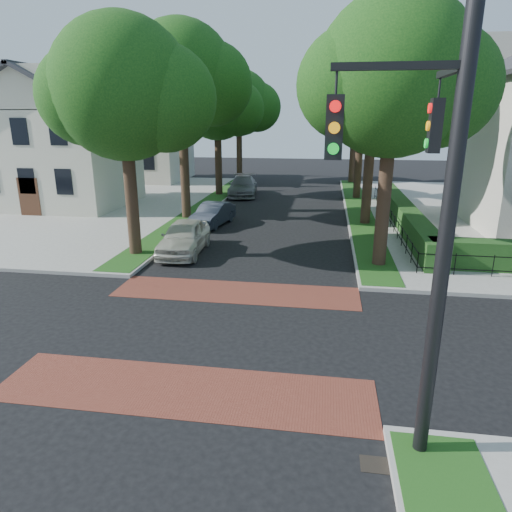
# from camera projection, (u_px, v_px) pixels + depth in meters

# --- Properties ---
(ground) EXTENTS (120.00, 120.00, 0.00)m
(ground) POSITION_uv_depth(u_px,v_px,m) (216.00, 330.00, 13.84)
(ground) COLOR black
(ground) RESTS_ON ground
(sidewalk_nw) EXTENTS (30.00, 30.00, 0.15)m
(sidewalk_nw) POSITION_uv_depth(u_px,v_px,m) (24.00, 201.00, 34.60)
(sidewalk_nw) COLOR gray
(sidewalk_nw) RESTS_ON ground
(crosswalk_far) EXTENTS (9.00, 2.20, 0.01)m
(crosswalk_far) POSITION_uv_depth(u_px,v_px,m) (236.00, 292.00, 16.86)
(crosswalk_far) COLOR brown
(crosswalk_far) RESTS_ON ground
(crosswalk_near) EXTENTS (9.00, 2.20, 0.01)m
(crosswalk_near) POSITION_uv_depth(u_px,v_px,m) (184.00, 390.00, 10.82)
(crosswalk_near) COLOR brown
(crosswalk_near) RESTS_ON ground
(storm_drain) EXTENTS (0.65, 0.45, 0.01)m
(storm_drain) POSITION_uv_depth(u_px,v_px,m) (378.00, 465.00, 8.49)
(storm_drain) COLOR black
(storm_drain) RESTS_ON ground
(grass_strip_ne) EXTENTS (1.60, 29.80, 0.02)m
(grass_strip_ne) POSITION_uv_depth(u_px,v_px,m) (359.00, 209.00, 31.06)
(grass_strip_ne) COLOR #1C4914
(grass_strip_ne) RESTS_ON sidewalk_ne
(grass_strip_nw) EXTENTS (1.60, 29.80, 0.02)m
(grass_strip_nw) POSITION_uv_depth(u_px,v_px,m) (205.00, 205.00, 32.63)
(grass_strip_nw) COLOR #1C4914
(grass_strip_nw) RESTS_ON sidewalk_nw
(tree_right_near) EXTENTS (7.75, 6.67, 10.66)m
(tree_right_near) POSITION_uv_depth(u_px,v_px,m) (396.00, 79.00, 17.64)
(tree_right_near) COLOR black
(tree_right_near) RESTS_ON sidewalk_ne
(tree_right_mid) EXTENTS (8.25, 7.09, 11.22)m
(tree_right_mid) POSITION_uv_depth(u_px,v_px,m) (376.00, 83.00, 25.10)
(tree_right_mid) COLOR black
(tree_right_mid) RESTS_ON sidewalk_ne
(tree_right_far) EXTENTS (7.25, 6.23, 9.74)m
(tree_right_far) POSITION_uv_depth(u_px,v_px,m) (363.00, 107.00, 33.90)
(tree_right_far) COLOR black
(tree_right_far) RESTS_ON sidewalk_ne
(tree_right_back) EXTENTS (7.50, 6.45, 10.20)m
(tree_right_back) POSITION_uv_depth(u_px,v_px,m) (357.00, 105.00, 42.31)
(tree_right_back) COLOR black
(tree_right_back) RESTS_ON sidewalk_ne
(tree_left_near) EXTENTS (7.50, 6.45, 10.20)m
(tree_left_near) POSITION_uv_depth(u_px,v_px,m) (128.00, 91.00, 19.33)
(tree_left_near) COLOR black
(tree_left_near) RESTS_ON sidewalk_nw
(tree_left_mid) EXTENTS (8.00, 6.88, 11.48)m
(tree_left_mid) POSITION_uv_depth(u_px,v_px,m) (183.00, 79.00, 26.59)
(tree_left_mid) COLOR black
(tree_left_mid) RESTS_ON sidewalk_nw
(tree_left_far) EXTENTS (7.00, 6.02, 9.86)m
(tree_left_far) POSITION_uv_depth(u_px,v_px,m) (219.00, 105.00, 35.43)
(tree_left_far) COLOR black
(tree_left_far) RESTS_ON sidewalk_nw
(tree_left_back) EXTENTS (7.75, 6.66, 10.44)m
(tree_left_back) POSITION_uv_depth(u_px,v_px,m) (240.00, 104.00, 43.87)
(tree_left_back) COLOR black
(tree_left_back) RESTS_ON sidewalk_nw
(hedge_main_road) EXTENTS (1.00, 18.00, 1.20)m
(hedge_main_road) POSITION_uv_depth(u_px,v_px,m) (404.00, 214.00, 26.68)
(hedge_main_road) COLOR #1A3A14
(hedge_main_road) RESTS_ON sidewalk_ne
(fence_main_road) EXTENTS (0.06, 18.00, 0.90)m
(fence_main_road) POSITION_uv_depth(u_px,v_px,m) (390.00, 216.00, 26.84)
(fence_main_road) COLOR black
(fence_main_road) RESTS_ON sidewalk_ne
(house_left_near) EXTENTS (10.00, 9.00, 10.14)m
(house_left_near) POSITION_uv_depth(u_px,v_px,m) (57.00, 134.00, 31.62)
(house_left_near) COLOR beige
(house_left_near) RESTS_ON sidewalk_nw
(house_left_far) EXTENTS (10.00, 9.00, 10.14)m
(house_left_far) POSITION_uv_depth(u_px,v_px,m) (137.00, 129.00, 44.85)
(house_left_far) COLOR beige
(house_left_far) RESTS_ON sidewalk_nw
(traffic_signal) EXTENTS (2.17, 2.00, 8.00)m
(traffic_signal) POSITION_uv_depth(u_px,v_px,m) (433.00, 211.00, 7.58)
(traffic_signal) COLOR black
(traffic_signal) RESTS_ON sidewalk_se
(parked_car_front) EXTENTS (2.06, 4.68, 1.57)m
(parked_car_front) POSITION_uv_depth(u_px,v_px,m) (184.00, 237.00, 21.48)
(parked_car_front) COLOR beige
(parked_car_front) RESTS_ON ground
(parked_car_middle) EXTENTS (2.07, 4.23, 1.34)m
(parked_car_middle) POSITION_uv_depth(u_px,v_px,m) (213.00, 214.00, 27.04)
(parked_car_middle) COLOR #202730
(parked_car_middle) RESTS_ON ground
(parked_car_rear) EXTENTS (2.82, 5.64, 1.57)m
(parked_car_rear) POSITION_uv_depth(u_px,v_px,m) (243.00, 186.00, 37.23)
(parked_car_rear) COLOR slate
(parked_car_rear) RESTS_ON ground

